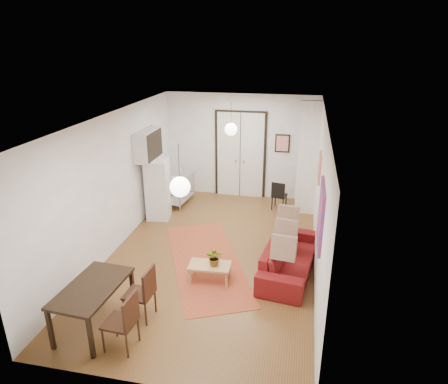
% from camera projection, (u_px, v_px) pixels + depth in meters
% --- Properties ---
extents(floor, '(7.00, 7.00, 0.00)m').
position_uv_depth(floor, '(213.00, 254.00, 8.46)').
color(floor, brown).
rests_on(floor, ground).
extents(ceiling, '(4.20, 7.00, 0.02)m').
position_uv_depth(ceiling, '(211.00, 117.00, 7.41)').
color(ceiling, silver).
rests_on(ceiling, wall_back).
extents(wall_back, '(4.20, 0.02, 2.90)m').
position_uv_depth(wall_back, '(241.00, 146.00, 11.13)').
color(wall_back, white).
rests_on(wall_back, floor).
extents(wall_front, '(4.20, 0.02, 2.90)m').
position_uv_depth(wall_front, '(145.00, 293.00, 4.74)').
color(wall_front, white).
rests_on(wall_front, floor).
extents(wall_left, '(0.02, 7.00, 2.90)m').
position_uv_depth(wall_left, '(114.00, 183.00, 8.33)').
color(wall_left, white).
rests_on(wall_left, floor).
extents(wall_right, '(0.02, 7.00, 2.90)m').
position_uv_depth(wall_right, '(320.00, 198.00, 7.54)').
color(wall_right, white).
rests_on(wall_right, floor).
extents(double_doors, '(1.44, 0.06, 2.50)m').
position_uv_depth(double_doors, '(240.00, 155.00, 11.18)').
color(double_doors, silver).
rests_on(double_doors, wall_back).
extents(stub_partition, '(0.50, 0.10, 2.90)m').
position_uv_depth(stub_partition, '(308.00, 160.00, 9.91)').
color(stub_partition, white).
rests_on(stub_partition, floor).
extents(wall_cabinet, '(0.35, 1.00, 0.70)m').
position_uv_depth(wall_cabinet, '(148.00, 145.00, 9.50)').
color(wall_cabinet, silver).
rests_on(wall_cabinet, wall_left).
extents(painting_popart, '(0.05, 1.00, 1.00)m').
position_uv_depth(painting_popart, '(321.00, 215.00, 6.33)').
color(painting_popart, red).
rests_on(painting_popart, wall_right).
extents(painting_abstract, '(0.05, 0.50, 0.60)m').
position_uv_depth(painting_abstract, '(320.00, 168.00, 8.15)').
color(painting_abstract, beige).
rests_on(painting_abstract, wall_right).
extents(poster_back, '(0.40, 0.03, 0.50)m').
position_uv_depth(poster_back, '(282.00, 143.00, 10.83)').
color(poster_back, red).
rests_on(poster_back, wall_back).
extents(print_left, '(0.03, 0.44, 0.54)m').
position_uv_depth(print_left, '(150.00, 138.00, 9.97)').
color(print_left, olive).
rests_on(print_left, wall_left).
extents(pendant_back, '(0.30, 0.30, 0.80)m').
position_uv_depth(pendant_back, '(231.00, 129.00, 9.47)').
color(pendant_back, white).
rests_on(pendant_back, ceiling).
extents(pendant_front, '(0.30, 0.30, 0.80)m').
position_uv_depth(pendant_front, '(180.00, 187.00, 5.82)').
color(pendant_front, white).
rests_on(pendant_front, ceiling).
extents(kilim_rug, '(2.57, 3.67, 0.01)m').
position_uv_depth(kilim_rug, '(206.00, 261.00, 8.17)').
color(kilim_rug, '#B0542C').
rests_on(kilim_rug, floor).
extents(sofa, '(2.26, 1.14, 0.63)m').
position_uv_depth(sofa, '(290.00, 257.00, 7.72)').
color(sofa, maroon).
rests_on(sofa, floor).
extents(coffee_table, '(0.79, 0.47, 0.34)m').
position_uv_depth(coffee_table, '(210.00, 267.00, 7.43)').
color(coffee_table, tan).
rests_on(coffee_table, floor).
extents(potted_plant, '(0.28, 0.31, 0.33)m').
position_uv_depth(potted_plant, '(215.00, 257.00, 7.33)').
color(potted_plant, '#295B29').
rests_on(potted_plant, coffee_table).
extents(kitchen_counter, '(0.64, 1.11, 0.82)m').
position_uv_depth(kitchen_counter, '(179.00, 186.00, 10.84)').
color(kitchen_counter, silver).
rests_on(kitchen_counter, floor).
extents(bowl, '(0.21, 0.21, 0.05)m').
position_uv_depth(bowl, '(175.00, 178.00, 10.45)').
color(bowl, silver).
rests_on(bowl, kitchen_counter).
extents(soap_bottle, '(0.08, 0.09, 0.17)m').
position_uv_depth(soap_bottle, '(180.00, 170.00, 10.94)').
color(soap_bottle, teal).
rests_on(soap_bottle, kitchen_counter).
extents(fridge, '(0.61, 0.61, 1.52)m').
position_uv_depth(fridge, '(158.00, 190.00, 9.90)').
color(fridge, white).
rests_on(fridge, floor).
extents(dining_table, '(0.85, 1.38, 0.74)m').
position_uv_depth(dining_table, '(92.00, 291.00, 6.12)').
color(dining_table, black).
rests_on(dining_table, floor).
extents(dining_chair_near, '(0.47, 0.63, 0.91)m').
position_uv_depth(dining_chair_near, '(141.00, 286.00, 6.46)').
color(dining_chair_near, '#392012').
rests_on(dining_chair_near, floor).
extents(dining_chair_far, '(0.47, 0.63, 0.91)m').
position_uv_depth(dining_chair_far, '(122.00, 313.00, 5.82)').
color(dining_chair_far, '#392012').
rests_on(dining_chair_far, floor).
extents(black_side_chair, '(0.43, 0.43, 0.79)m').
position_uv_depth(black_side_chair, '(280.00, 192.00, 10.59)').
color(black_side_chair, black).
rests_on(black_side_chair, floor).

